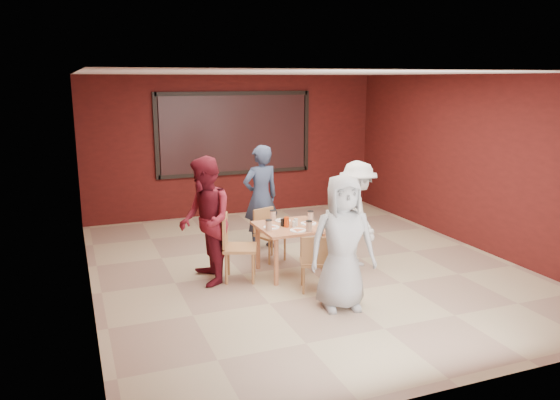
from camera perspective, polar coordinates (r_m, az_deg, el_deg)
name	(u,v)px	position (r m, az deg, el deg)	size (l,w,h in m)	color
floor	(304,266)	(8.19, 2.50, -6.89)	(7.00, 7.00, 0.00)	tan
window_blinds	(235,134)	(11.02, -4.71, 6.93)	(3.00, 0.02, 1.50)	black
dining_table	(290,231)	(7.70, 1.06, -3.28)	(0.91, 0.91, 0.86)	#C1774F
chair_front	(315,260)	(7.11, 3.68, -6.25)	(0.48, 0.48, 0.77)	#AA6D42
chair_back	(268,231)	(8.36, -1.29, -3.27)	(0.49, 0.49, 0.79)	#AA6D42
chair_left	(234,244)	(7.52, -4.79, -4.56)	(0.57, 0.57, 0.92)	#AA6D42
chair_right	(340,239)	(8.05, 6.26, -4.03)	(0.38, 0.38, 0.78)	#AA6D42
diner_front	(342,243)	(6.55, 6.54, -4.44)	(0.80, 0.52, 1.64)	#9D9D9D
diner_back	(261,197)	(8.81, -2.03, 0.27)	(0.62, 0.41, 1.70)	#303B55
diner_left	(205,221)	(7.36, -7.82, -2.20)	(0.84, 0.66, 1.73)	maroon
diner_right	(357,213)	(8.14, 8.06, -1.40)	(1.01, 0.58, 1.56)	silver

